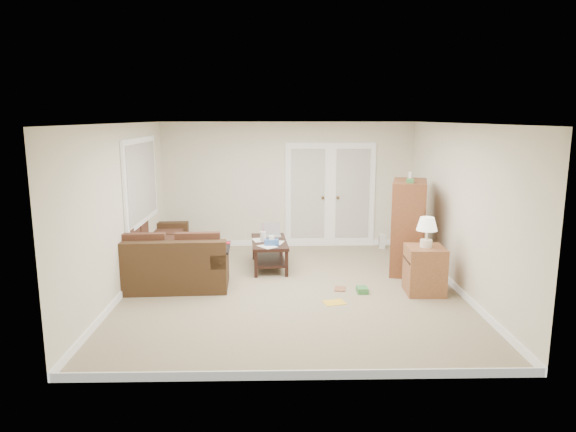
{
  "coord_description": "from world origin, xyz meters",
  "views": [
    {
      "loc": [
        -0.22,
        -7.47,
        2.59
      ],
      "look_at": [
        -0.05,
        0.23,
        1.1
      ],
      "focal_mm": 32.0,
      "sensor_mm": 36.0,
      "label": 1
    }
  ],
  "objects_px": {
    "side_cabinet": "(425,266)",
    "tv_armoire": "(408,226)",
    "coffee_table": "(269,253)",
    "sectional_sofa": "(162,257)"
  },
  "relations": [
    {
      "from": "coffee_table",
      "to": "side_cabinet",
      "type": "relative_size",
      "value": 1.06
    },
    {
      "from": "sectional_sofa",
      "to": "tv_armoire",
      "type": "xyz_separation_m",
      "value": [
        4.1,
        0.19,
        0.47
      ]
    },
    {
      "from": "side_cabinet",
      "to": "coffee_table",
      "type": "bearing_deg",
      "value": 151.08
    },
    {
      "from": "tv_armoire",
      "to": "side_cabinet",
      "type": "height_order",
      "value": "tv_armoire"
    },
    {
      "from": "side_cabinet",
      "to": "tv_armoire",
      "type": "bearing_deg",
      "value": 91.05
    },
    {
      "from": "tv_armoire",
      "to": "side_cabinet",
      "type": "distance_m",
      "value": 1.18
    },
    {
      "from": "coffee_table",
      "to": "tv_armoire",
      "type": "relative_size",
      "value": 0.73
    },
    {
      "from": "sectional_sofa",
      "to": "side_cabinet",
      "type": "bearing_deg",
      "value": -15.49
    },
    {
      "from": "tv_armoire",
      "to": "side_cabinet",
      "type": "bearing_deg",
      "value": -75.65
    },
    {
      "from": "sectional_sofa",
      "to": "side_cabinet",
      "type": "xyz_separation_m",
      "value": [
        4.08,
        -0.93,
        0.1
      ]
    }
  ]
}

